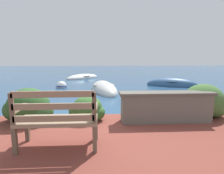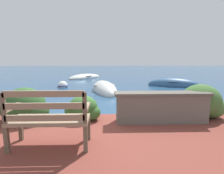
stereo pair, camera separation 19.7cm
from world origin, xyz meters
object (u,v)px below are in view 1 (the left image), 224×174
at_px(rowboat_mid, 172,85).
at_px(rowboat_far, 83,78).
at_px(park_bench, 57,118).
at_px(mooring_buoy, 62,86).
at_px(rowboat_nearest, 104,90).

height_order(rowboat_mid, rowboat_far, rowboat_mid).
relative_size(park_bench, mooring_buoy, 2.01).
bearing_deg(rowboat_far, mooring_buoy, -144.97).
bearing_deg(rowboat_mid, rowboat_nearest, -138.95).
bearing_deg(rowboat_nearest, rowboat_mid, -83.12).
xyz_separation_m(park_bench, rowboat_far, (-0.95, 12.18, -0.65)).
relative_size(park_bench, rowboat_nearest, 0.36).
relative_size(rowboat_mid, mooring_buoy, 5.07).
height_order(rowboat_nearest, rowboat_mid, rowboat_nearest).
xyz_separation_m(rowboat_mid, rowboat_far, (-5.78, 4.68, -0.01)).
bearing_deg(park_bench, mooring_buoy, 99.34).
bearing_deg(mooring_buoy, rowboat_far, 82.32).
relative_size(rowboat_nearest, rowboat_mid, 1.09).
height_order(rowboat_far, mooring_buoy, rowboat_far).
bearing_deg(rowboat_far, rowboat_mid, -86.29).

